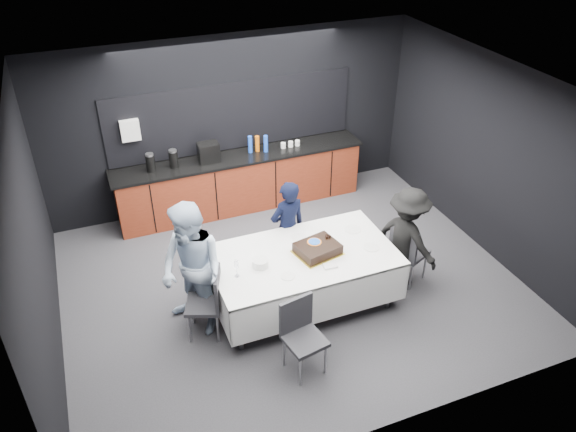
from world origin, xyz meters
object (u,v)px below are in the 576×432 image
Objects in this scene: party_table at (303,263)px; person_right at (406,238)px; cake_assembly at (318,249)px; chair_near at (301,331)px; person_left at (192,270)px; chair_left at (210,299)px; plate_stack at (260,263)px; champagne_flute at (236,265)px; chair_right at (407,250)px; person_center at (288,228)px.

person_right is at bearing -4.66° from party_table.
cake_assembly is 1.18m from chair_near.
person_left reaches higher than person_right.
chair_left is (-1.25, -0.11, -0.11)m from party_table.
cake_assembly reaches higher than chair_near.
champagne_flute is (-0.32, -0.07, 0.11)m from plate_stack.
cake_assembly is 0.76m from plate_stack.
party_table is 1.10m from chair_near.
chair_near is 0.63× the size of person_right.
chair_right is at bearing -110.58° from person_right.
person_right is (1.37, -0.81, 0.01)m from person_center.
person_center is (-1.40, 0.81, 0.18)m from chair_right.
person_left is at bearing 128.49° from chair_left.
cake_assembly is 1.08m from champagne_flute.
plate_stack is 0.74m from chair_left.
party_table is 3.73× the size of cake_assembly.
champagne_flute is 0.52m from person_left.
plate_stack is 2.02m from person_right.
chair_left is at bearing -173.81° from plate_stack.
person_left reaches higher than cake_assembly.
cake_assembly reaches higher than chair_left.
champagne_flute is 2.34m from person_right.
person_left reaches higher than chair_right.
champagne_flute is (-1.08, -0.06, 0.09)m from cake_assembly.
party_table is 11.88× the size of plate_stack.
person_center is 0.98× the size of person_right.
cake_assembly is at bearing 176.67° from chair_right.
plate_stack is at bearing 39.11° from person_center.
chair_left is 2.69m from person_right.
person_left is 1.20× the size of person_right.
person_right reaches higher than cake_assembly.
cake_assembly is at bearing -13.32° from party_table.
cake_assembly is 1.33m from chair_right.
champagne_flute is 0.13× the size of person_left.
cake_assembly is 0.67× the size of chair_near.
person_left is (-1.57, 0.11, 0.03)m from cake_assembly.
champagne_flute reaches higher than chair_near.
person_right is (1.44, -0.12, 0.09)m from party_table.
cake_assembly reaches higher than plate_stack.
plate_stack is 0.21× the size of chair_right.
champagne_flute is (-0.89, -0.11, 0.30)m from party_table.
chair_left is 1.55m from person_center.
person_left is at bearing 176.05° from cake_assembly.
person_center reaches higher than chair_near.
person_center is at bearing 84.96° from person_left.
cake_assembly is 0.43× the size of person_center.
chair_right reaches higher than party_table.
person_left reaches higher than chair_left.
plate_stack is at bearing -176.45° from party_table.
chair_right reaches higher than plate_stack.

